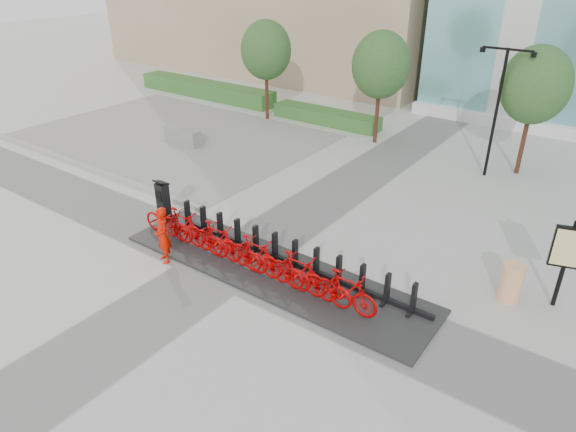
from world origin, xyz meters
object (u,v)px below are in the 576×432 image
Objects in this scene: bike_0 at (167,221)px; jersey_barrier at (183,136)px; kiosk at (163,201)px; map_sign at (568,251)px; worker_red at (163,235)px; construction_barrel at (511,282)px.

bike_0 is 8.92m from jersey_barrier.
kiosk is 0.59× the size of map_sign.
kiosk reaches higher than bike_0.
map_sign is at bearing 48.55° from worker_red.
jersey_barrier is (-5.22, 5.82, -0.39)m from kiosk.
bike_0 is 1.30× the size of kiosk.
bike_0 is 11.29m from map_sign.
worker_red reaches higher than kiosk.
bike_0 reaches higher than jersey_barrier.
bike_0 is at bearing -162.97° from construction_barrel.
construction_barrel is at bearing 13.80° from kiosk.
map_sign reaches higher than bike_0.
construction_barrel is at bearing -173.06° from map_sign.
map_sign is at bearing -72.33° from bike_0.
bike_0 is 0.76× the size of map_sign.
kiosk is 0.73× the size of jersey_barrier.
bike_0 is 0.94× the size of jersey_barrier.
bike_0 is 10.14m from construction_barrel.
kiosk is 1.34× the size of construction_barrel.
worker_red is (0.99, -1.01, 0.29)m from bike_0.
kiosk is at bearing -46.83° from jersey_barrier.
kiosk is 0.83× the size of worker_red.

